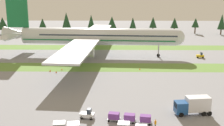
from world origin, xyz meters
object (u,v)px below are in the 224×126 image
(cargo_dolly_second, at_px, (129,117))
(ground_crew_marshaller, at_px, (155,124))
(cargo_dolly_third, at_px, (145,119))
(taxiway_marker_1, at_px, (56,72))
(catering_truck, at_px, (193,105))
(pushback_tractor, at_px, (200,56))
(cargo_dolly_lead, at_px, (114,116))
(airliner, at_px, (92,36))
(baggage_tug, at_px, (88,114))
(taxiway_marker_3, at_px, (140,69))
(taxiway_marker_0, at_px, (50,71))
(taxiway_marker_2, at_px, (62,69))

(cargo_dolly_second, distance_m, ground_crew_marshaller, 5.05)
(cargo_dolly_third, relative_size, taxiway_marker_1, 4.46)
(catering_truck, xyz_separation_m, ground_crew_marshaller, (-8.04, -6.18, -1.01))
(pushback_tractor, bearing_deg, cargo_dolly_lead, 154.01)
(airliner, relative_size, cargo_dolly_third, 33.78)
(cargo_dolly_lead, bearing_deg, baggage_tug, 90.00)
(cargo_dolly_lead, bearing_deg, taxiway_marker_3, -1.36)
(cargo_dolly_lead, xyz_separation_m, ground_crew_marshaller, (7.24, -3.03, 0.03))
(taxiway_marker_1, bearing_deg, ground_crew_marshaller, -55.18)
(taxiway_marker_0, bearing_deg, baggage_tug, -66.06)
(pushback_tractor, relative_size, taxiway_marker_2, 5.49)
(ground_crew_marshaller, distance_m, taxiway_marker_1, 43.10)
(cargo_dolly_third, bearing_deg, catering_truck, -55.84)
(cargo_dolly_third, distance_m, taxiway_marker_1, 40.60)
(taxiway_marker_3, bearing_deg, ground_crew_marshaller, -90.56)
(cargo_dolly_lead, distance_m, taxiway_marker_1, 36.71)
(cargo_dolly_second, distance_m, taxiway_marker_0, 40.76)
(baggage_tug, bearing_deg, catering_truck, -73.22)
(cargo_dolly_third, xyz_separation_m, catering_truck, (9.58, 4.20, 1.03))
(cargo_dolly_second, distance_m, taxiway_marker_2, 40.73)
(catering_truck, bearing_deg, ground_crew_marshaller, 120.68)
(catering_truck, height_order, pushback_tractor, catering_truck)
(cargo_dolly_second, relative_size, taxiway_marker_2, 4.98)
(cargo_dolly_lead, relative_size, taxiway_marker_1, 4.46)
(cargo_dolly_second, distance_m, catering_truck, 13.00)
(catering_truck, relative_size, ground_crew_marshaller, 4.13)
(airliner, distance_m, baggage_tug, 55.68)
(baggage_tug, bearing_deg, taxiway_marker_1, 32.06)
(airliner, relative_size, cargo_dolly_second, 33.78)
(baggage_tug, bearing_deg, cargo_dolly_third, -90.00)
(cargo_dolly_second, bearing_deg, taxiway_marker_0, 43.66)
(ground_crew_marshaller, height_order, taxiway_marker_2, ground_crew_marshaller)
(ground_crew_marshaller, bearing_deg, taxiway_marker_0, -136.37)
(baggage_tug, xyz_separation_m, taxiway_marker_1, (-12.42, 31.43, -0.54))
(cargo_dolly_third, height_order, taxiway_marker_2, cargo_dolly_third)
(cargo_dolly_second, relative_size, catering_truck, 0.34)
(baggage_tug, height_order, taxiway_marker_1, baggage_tug)
(ground_crew_marshaller, bearing_deg, taxiway_marker_3, -173.02)
(cargo_dolly_lead, height_order, cargo_dolly_third, same)
(baggage_tug, bearing_deg, taxiway_marker_3, -9.04)
(taxiway_marker_0, bearing_deg, taxiway_marker_1, -30.87)
(airliner, relative_size, ground_crew_marshaller, 47.29)
(cargo_dolly_lead, xyz_separation_m, taxiway_marker_2, (-16.23, 35.45, -0.67))
(ground_crew_marshaller, distance_m, taxiway_marker_2, 45.08)
(baggage_tug, bearing_deg, ground_crew_marshaller, -97.46)
(catering_truck, distance_m, taxiway_marker_3, 34.12)
(cargo_dolly_lead, distance_m, catering_truck, 15.64)
(cargo_dolly_third, relative_size, pushback_tractor, 0.91)
(airliner, bearing_deg, cargo_dolly_third, 18.19)
(pushback_tractor, relative_size, taxiway_marker_3, 5.44)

